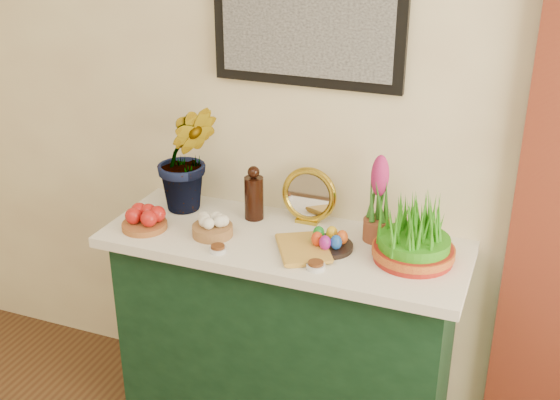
# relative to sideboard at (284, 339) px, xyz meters

# --- Properties ---
(sideboard) EXTENTS (1.30, 0.45, 0.85)m
(sideboard) POSITION_rel_sideboard_xyz_m (0.00, 0.00, 0.00)
(sideboard) COLOR #13341E
(sideboard) RESTS_ON ground
(tablecloth) EXTENTS (1.40, 0.55, 0.04)m
(tablecloth) POSITION_rel_sideboard_xyz_m (0.00, 0.00, 0.45)
(tablecloth) COLOR white
(tablecloth) RESTS_ON sideboard
(hyacinth_green) EXTENTS (0.38, 0.36, 0.60)m
(hyacinth_green) POSITION_rel_sideboard_xyz_m (-0.46, 0.11, 0.76)
(hyacinth_green) COLOR #2B691E
(hyacinth_green) RESTS_ON tablecloth
(apple_bowl) EXTENTS (0.18, 0.18, 0.09)m
(apple_bowl) POSITION_rel_sideboard_xyz_m (-0.54, -0.12, 0.50)
(apple_bowl) COLOR #975428
(apple_bowl) RESTS_ON tablecloth
(garlic_basket) EXTENTS (0.21, 0.21, 0.09)m
(garlic_basket) POSITION_rel_sideboard_xyz_m (-0.27, -0.08, 0.50)
(garlic_basket) COLOR olive
(garlic_basket) RESTS_ON tablecloth
(vinegar_cruet) EXTENTS (0.08, 0.08, 0.22)m
(vinegar_cruet) POSITION_rel_sideboard_xyz_m (-0.18, 0.12, 0.56)
(vinegar_cruet) COLOR black
(vinegar_cruet) RESTS_ON tablecloth
(mirror) EXTENTS (0.23, 0.06, 0.23)m
(mirror) POSITION_rel_sideboard_xyz_m (0.04, 0.17, 0.58)
(mirror) COLOR gold
(mirror) RESTS_ON tablecloth
(book) EXTENTS (0.26, 0.28, 0.03)m
(book) POSITION_rel_sideboard_xyz_m (0.03, -0.12, 0.48)
(book) COLOR gold
(book) RESTS_ON tablecloth
(spice_dish_left) EXTENTS (0.06, 0.06, 0.03)m
(spice_dish_left) POSITION_rel_sideboard_xyz_m (-0.19, -0.19, 0.48)
(spice_dish_left) COLOR silver
(spice_dish_left) RESTS_ON tablecloth
(spice_dish_right) EXTENTS (0.07, 0.07, 0.03)m
(spice_dish_right) POSITION_rel_sideboard_xyz_m (0.19, -0.18, 0.48)
(spice_dish_right) COLOR silver
(spice_dish_right) RESTS_ON tablecloth
(egg_plate) EXTENTS (0.21, 0.21, 0.08)m
(egg_plate) POSITION_rel_sideboard_xyz_m (0.18, -0.02, 0.49)
(egg_plate) COLOR black
(egg_plate) RESTS_ON tablecloth
(hyacinth_pink) EXTENTS (0.10, 0.10, 0.34)m
(hyacinth_pink) POSITION_rel_sideboard_xyz_m (0.33, 0.11, 0.62)
(hyacinth_pink) COLOR brown
(hyacinth_pink) RESTS_ON tablecloth
(wheatgrass_sabzeh) EXTENTS (0.30, 0.30, 0.24)m
(wheatgrass_sabzeh) POSITION_rel_sideboard_xyz_m (0.49, 0.01, 0.57)
(wheatgrass_sabzeh) COLOR maroon
(wheatgrass_sabzeh) RESTS_ON tablecloth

